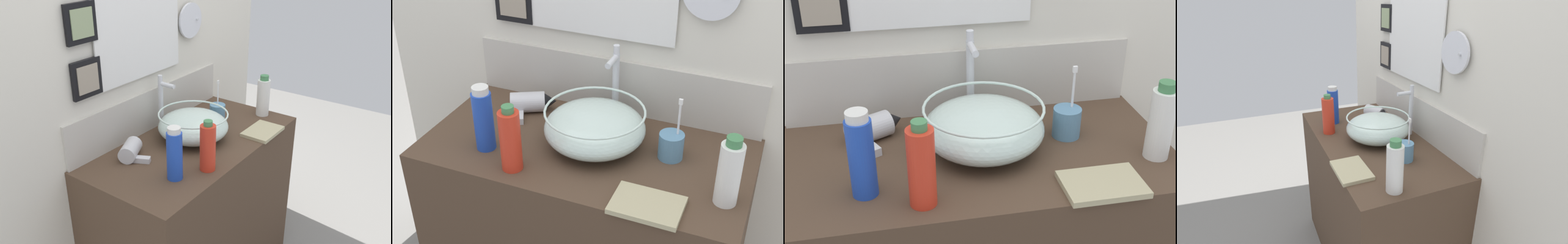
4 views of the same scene
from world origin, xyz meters
TOP-DOWN VIEW (x-y plane):
  - vanity_counter at (0.00, 0.00)m, footprint 1.08×0.54m
  - back_panel at (-0.00, 0.30)m, footprint 1.92×0.10m
  - glass_bowl_sink at (0.02, 0.02)m, footprint 0.33×0.33m
  - faucet at (0.02, 0.21)m, footprint 0.02×0.10m
  - hair_drier at (-0.27, 0.14)m, footprint 0.18×0.18m
  - toothbrush_cup at (0.27, 0.05)m, footprint 0.08×0.08m
  - lotion_bottle at (-0.30, -0.12)m, footprint 0.06×0.06m
  - shampoo_bottle at (0.47, -0.10)m, footprint 0.07×0.07m
  - soap_dispenser at (-0.17, -0.19)m, footprint 0.07×0.07m
  - hand_towel at (0.27, -0.21)m, footprint 0.20×0.14m

SIDE VIEW (x-z plane):
  - vanity_counter at x=0.00m, z-range 0.00..0.86m
  - hand_towel at x=0.27m, z-range 0.86..0.88m
  - hair_drier at x=-0.27m, z-range 0.86..0.93m
  - toothbrush_cup at x=0.27m, z-range 0.80..1.01m
  - glass_bowl_sink at x=0.02m, z-range 0.86..1.00m
  - shampoo_bottle at x=0.47m, z-range 0.85..1.07m
  - soap_dispenser at x=-0.17m, z-range 0.85..1.07m
  - lotion_bottle at x=-0.30m, z-range 0.86..1.08m
  - faucet at x=0.02m, z-range 0.87..1.15m
  - back_panel at x=0.00m, z-range 0.00..2.35m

